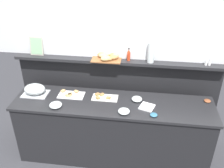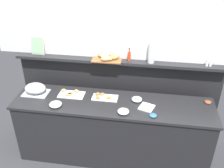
# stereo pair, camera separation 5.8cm
# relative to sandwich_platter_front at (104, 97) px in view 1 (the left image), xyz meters

# --- Properties ---
(ground_plane) EXTENTS (12.00, 12.00, 0.00)m
(ground_plane) POSITION_rel_sandwich_platter_front_xyz_m (0.13, 0.51, -0.93)
(ground_plane) COLOR #38383D
(buffet_counter) EXTENTS (2.61, 0.64, 0.92)m
(buffet_counter) POSITION_rel_sandwich_platter_front_xyz_m (0.13, -0.09, -0.47)
(buffet_counter) COLOR black
(buffet_counter) RESTS_ON ground_plane
(back_ledge_unit) EXTENTS (2.88, 0.22, 1.34)m
(back_ledge_unit) POSITION_rel_sandwich_platter_front_xyz_m (0.13, 0.40, -0.23)
(back_ledge_unit) COLOR black
(back_ledge_unit) RESTS_ON ground_plane
(upper_wall_panel) EXTENTS (3.48, 0.08, 1.26)m
(upper_wall_panel) POSITION_rel_sandwich_platter_front_xyz_m (0.13, 0.43, 1.03)
(upper_wall_panel) COLOR silver
(upper_wall_panel) RESTS_ON back_ledge_unit
(sandwich_platter_front) EXTENTS (0.34, 0.17, 0.04)m
(sandwich_platter_front) POSITION_rel_sandwich_platter_front_xyz_m (0.00, 0.00, 0.00)
(sandwich_platter_front) COLOR white
(sandwich_platter_front) RESTS_ON buffet_counter
(sandwich_platter_side) EXTENTS (0.35, 0.20, 0.04)m
(sandwich_platter_side) POSITION_rel_sandwich_platter_front_xyz_m (-0.46, 0.01, 0.00)
(sandwich_platter_side) COLOR white
(sandwich_platter_side) RESTS_ON buffet_counter
(serving_cloche) EXTENTS (0.34, 0.24, 0.17)m
(serving_cloche) POSITION_rel_sandwich_platter_front_xyz_m (-0.94, -0.03, 0.06)
(serving_cloche) COLOR #B7BABF
(serving_cloche) RESTS_ON buffet_counter
(glass_bowl_large) EXTENTS (0.16, 0.16, 0.06)m
(glass_bowl_large) POSITION_rel_sandwich_platter_front_xyz_m (-0.57, -0.29, 0.02)
(glass_bowl_large) COLOR silver
(glass_bowl_large) RESTS_ON buffet_counter
(glass_bowl_medium) EXTENTS (0.14, 0.14, 0.06)m
(glass_bowl_medium) POSITION_rel_sandwich_platter_front_xyz_m (0.44, -0.01, 0.01)
(glass_bowl_medium) COLOR silver
(glass_bowl_medium) RESTS_ON buffet_counter
(glass_bowl_small) EXTENTS (0.14, 0.14, 0.06)m
(glass_bowl_small) POSITION_rel_sandwich_platter_front_xyz_m (0.30, -0.30, 0.02)
(glass_bowl_small) COLOR silver
(glass_bowl_small) RESTS_ON buffet_counter
(condiment_bowl_cream) EXTENTS (0.09, 0.09, 0.03)m
(condiment_bowl_cream) POSITION_rel_sandwich_platter_front_xyz_m (0.65, -0.31, 0.01)
(condiment_bowl_cream) COLOR teal
(condiment_bowl_cream) RESTS_ON buffet_counter
(condiment_bowl_dark) EXTENTS (0.09, 0.09, 0.03)m
(condiment_bowl_dark) POSITION_rel_sandwich_platter_front_xyz_m (1.35, 0.09, 0.01)
(condiment_bowl_dark) COLOR brown
(condiment_bowl_dark) RESTS_ON buffet_counter
(napkin_stack) EXTENTS (0.22, 0.22, 0.02)m
(napkin_stack) POSITION_rel_sandwich_platter_front_xyz_m (0.57, -0.15, -0.00)
(napkin_stack) COLOR white
(napkin_stack) RESTS_ON buffet_counter
(hot_sauce_bottle) EXTENTS (0.04, 0.04, 0.18)m
(hot_sauce_bottle) POSITION_rel_sandwich_platter_front_xyz_m (0.29, 0.34, 0.48)
(hot_sauce_bottle) COLOR red
(hot_sauce_bottle) RESTS_ON back_ledge_unit
(salt_shaker) EXTENTS (0.03, 0.03, 0.09)m
(salt_shaker) POSITION_rel_sandwich_platter_front_xyz_m (1.30, 0.33, 0.45)
(salt_shaker) COLOR white
(salt_shaker) RESTS_ON back_ledge_unit
(pepper_shaker) EXTENTS (0.03, 0.03, 0.09)m
(pepper_shaker) POSITION_rel_sandwich_platter_front_xyz_m (1.34, 0.33, 0.45)
(pepper_shaker) COLOR white
(pepper_shaker) RESTS_ON back_ledge_unit
(bread_basket) EXTENTS (0.40, 0.28, 0.08)m
(bread_basket) POSITION_rel_sandwich_platter_front_xyz_m (0.00, 0.34, 0.44)
(bread_basket) COLOR brown
(bread_basket) RESTS_ON back_ledge_unit
(framed_picture) EXTENTS (0.19, 0.06, 0.26)m
(framed_picture) POSITION_rel_sandwich_platter_front_xyz_m (-1.01, 0.36, 0.53)
(framed_picture) COLOR #B2AD9E
(framed_picture) RESTS_ON back_ledge_unit
(water_carafe) EXTENTS (0.09, 0.09, 0.28)m
(water_carafe) POSITION_rel_sandwich_platter_front_xyz_m (0.58, 0.33, 0.54)
(water_carafe) COLOR silver
(water_carafe) RESTS_ON back_ledge_unit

